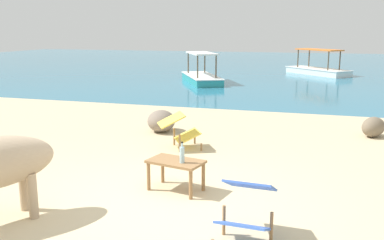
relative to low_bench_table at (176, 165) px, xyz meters
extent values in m
cube|color=#CCB78E|center=(0.04, -0.64, -0.39)|extent=(18.00, 14.00, 0.04)
cube|color=teal|center=(0.04, 21.36, -0.41)|extent=(60.00, 36.00, 0.03)
cylinder|color=tan|center=(-1.34, -1.35, -0.09)|extent=(0.11, 0.11, 0.56)
cylinder|color=tan|center=(-1.60, -1.18, -0.09)|extent=(0.11, 0.11, 0.56)
cube|color=olive|center=(0.00, 0.00, 0.06)|extent=(0.84, 0.59, 0.04)
cylinder|color=olive|center=(0.37, 0.10, -0.16)|extent=(0.05, 0.05, 0.40)
cylinder|color=olive|center=(0.29, -0.25, -0.16)|extent=(0.05, 0.05, 0.40)
cylinder|color=olive|center=(-0.29, 0.25, -0.16)|extent=(0.05, 0.05, 0.40)
cylinder|color=olive|center=(-0.37, -0.10, -0.16)|extent=(0.05, 0.05, 0.40)
cylinder|color=#A3C6D1|center=(0.12, -0.08, 0.18)|extent=(0.07, 0.07, 0.22)
cylinder|color=#A3C6D1|center=(0.12, -0.08, 0.32)|extent=(0.03, 0.03, 0.06)
cylinder|color=black|center=(0.12, -0.08, 0.36)|extent=(0.03, 0.03, 0.02)
cylinder|color=olive|center=(1.46, -1.14, -0.20)|extent=(0.04, 0.04, 0.34)
cylinder|color=olive|center=(0.94, -1.11, -0.20)|extent=(0.04, 0.04, 0.34)
cube|color=#3D66C6|center=(1.19, -1.33, -0.13)|extent=(0.54, 0.46, 0.21)
cube|color=#3D66C6|center=(1.20, -1.02, 0.20)|extent=(0.54, 0.49, 0.23)
cylinder|color=olive|center=(-0.46, 2.49, -0.30)|extent=(0.04, 0.04, 0.14)
cylinder|color=olive|center=(-0.20, 2.05, -0.30)|extent=(0.04, 0.04, 0.14)
cylinder|color=olive|center=(-0.82, 2.28, -0.20)|extent=(0.04, 0.04, 0.34)
cylinder|color=olive|center=(-0.56, 1.84, -0.20)|extent=(0.04, 0.04, 0.34)
cube|color=#EFD14C|center=(-0.51, 2.17, -0.13)|extent=(0.64, 0.67, 0.21)
cube|color=#EFD14C|center=(-0.78, 2.01, 0.20)|extent=(0.66, 0.68, 0.23)
ellipsoid|color=#756651|center=(2.98, 4.13, -0.15)|extent=(0.67, 0.72, 0.43)
ellipsoid|color=gray|center=(-1.48, 3.30, -0.13)|extent=(0.79, 0.88, 0.48)
cube|color=teal|center=(-3.14, 12.54, -0.25)|extent=(2.64, 3.70, 0.28)
cube|color=white|center=(-3.14, 12.54, -0.09)|extent=(2.72, 3.79, 0.04)
cylinder|color=brown|center=(-2.30, 11.76, 0.36)|extent=(0.06, 0.06, 0.95)
cylinder|color=brown|center=(-2.98, 11.40, 0.36)|extent=(0.06, 0.06, 0.95)
cylinder|color=brown|center=(-3.30, 13.67, 0.36)|extent=(0.06, 0.06, 0.95)
cylinder|color=brown|center=(-3.98, 13.32, 0.36)|extent=(0.06, 0.06, 0.95)
cube|color=silver|center=(-3.14, 12.54, 0.87)|extent=(1.99, 2.67, 0.06)
cube|color=white|center=(1.65, 17.54, -0.25)|extent=(3.31, 3.33, 0.28)
cube|color=white|center=(1.65, 17.54, -0.09)|extent=(3.40, 3.42, 0.04)
cylinder|color=brown|center=(2.68, 17.04, 0.36)|extent=(0.06, 0.06, 0.95)
cylinder|color=brown|center=(2.13, 16.50, 0.36)|extent=(0.06, 0.06, 0.95)
cylinder|color=brown|center=(1.16, 18.58, 0.36)|extent=(0.06, 0.06, 0.95)
cylinder|color=brown|center=(0.61, 18.04, 0.36)|extent=(0.06, 0.06, 0.95)
cube|color=orange|center=(1.65, 17.54, 0.87)|extent=(2.44, 2.45, 0.06)
camera|label=1|loc=(1.87, -5.41, 1.85)|focal=40.16mm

